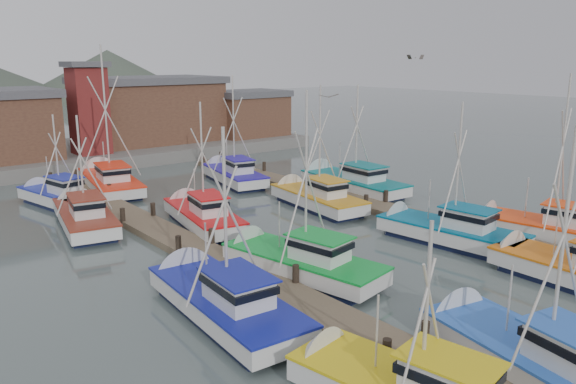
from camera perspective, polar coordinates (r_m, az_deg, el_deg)
ground at (r=30.53m, az=7.05°, el=-5.90°), size 260.00×260.00×0.00m
dock_left at (r=29.32m, az=-8.39°, el=-6.33°), size 2.30×46.00×1.50m
dock_right at (r=38.03m, az=9.98°, el=-1.76°), size 2.30×46.00×1.50m
quay at (r=61.26m, az=-18.78°, el=3.86°), size 44.00×16.00×1.20m
shed_center at (r=63.08m, az=-13.92°, el=8.19°), size 14.84×9.54×6.90m
shed_right at (r=66.12m, az=-4.04°, el=8.03°), size 8.48×6.36×5.20m
lookout_tower at (r=56.26m, az=-19.61°, el=8.10°), size 3.60×3.60×8.50m
boat_0 at (r=20.46m, az=23.32°, el=-15.05°), size 4.45×9.38×9.01m
boat_1 at (r=28.82m, az=26.93°, el=-7.08°), size 2.94×8.73×6.99m
boat_4 at (r=26.84m, az=0.65°, el=-7.01°), size 4.15×9.03×9.43m
boat_5 at (r=32.58m, az=15.41°, el=-3.78°), size 3.60×8.91×8.56m
boat_6 at (r=23.04m, az=-7.03°, el=-10.69°), size 3.57×9.44×8.45m
boat_7 at (r=35.00m, az=24.28°, el=-3.31°), size 4.18×8.89×9.99m
boat_8 at (r=34.92m, az=-8.88°, el=-2.30°), size 4.10×8.76×8.28m
boat_9 at (r=38.82m, az=2.60°, el=-0.54°), size 3.66×8.89×9.06m
boat_10 at (r=36.55m, az=-20.05°, el=-2.26°), size 4.31×9.18×7.59m
boat_11 at (r=44.01m, az=6.15°, el=1.08°), size 3.78×10.03×9.08m
boat_12 at (r=46.19m, az=-17.77°, el=1.11°), size 4.86×10.55×11.96m
boat_13 at (r=46.75m, az=-5.76°, el=1.82°), size 4.31×9.04×9.47m
boat_14 at (r=42.31m, az=-22.50°, el=-0.40°), size 3.87×8.15×6.97m
gull_near at (r=24.15m, az=12.83°, el=13.17°), size 1.50×0.66×0.24m
gull_far at (r=35.77m, az=4.17°, el=9.67°), size 1.55×0.64×0.24m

